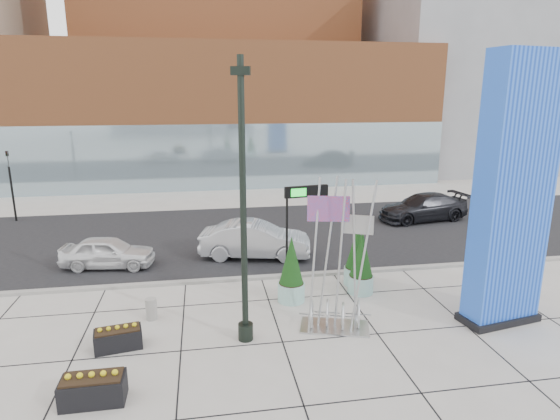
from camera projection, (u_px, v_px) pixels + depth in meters
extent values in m
plane|color=#9E9991|center=(246.00, 329.00, 14.85)|extent=(160.00, 160.00, 0.00)
cube|color=black|center=(228.00, 236.00, 24.41)|extent=(80.00, 12.00, 0.02)
cube|color=gray|center=(237.00, 279.00, 18.66)|extent=(80.00, 0.30, 0.12)
cube|color=#B06133|center=(226.00, 114.00, 39.48)|extent=(34.00, 10.00, 11.00)
cube|color=#8CA5B2|center=(231.00, 157.00, 35.63)|extent=(34.00, 0.60, 5.00)
cube|color=slate|center=(470.00, 75.00, 47.43)|extent=(20.00, 18.00, 18.00)
cube|color=#0C34B8|center=(513.00, 194.00, 14.37)|extent=(2.50, 1.36, 8.53)
cube|color=black|center=(498.00, 317.00, 15.38)|extent=(2.72, 1.59, 0.24)
cylinder|color=black|center=(243.00, 208.00, 13.21)|extent=(0.19, 0.19, 8.26)
cylinder|color=black|center=(246.00, 331.00, 14.16)|extent=(0.45, 0.45, 0.52)
cube|color=black|center=(240.00, 71.00, 12.30)|extent=(0.55, 0.33, 0.23)
cube|color=#B5B8BA|center=(335.00, 327.00, 14.91)|extent=(2.37, 1.64, 0.06)
cylinder|color=#B5B8BA|center=(317.00, 259.00, 14.02)|extent=(0.09, 0.09, 4.88)
cylinder|color=#B5B8BA|center=(326.00, 254.00, 14.41)|extent=(0.09, 0.09, 4.88)
cylinder|color=#B5B8BA|center=(341.00, 256.00, 14.24)|extent=(0.09, 0.09, 4.88)
cylinder|color=#B5B8BA|center=(352.00, 252.00, 14.59)|extent=(0.09, 0.09, 4.88)
cylinder|color=#B5B8BA|center=(364.00, 257.00, 14.21)|extent=(0.09, 0.09, 4.88)
torus|color=#B5B8BA|center=(313.00, 317.00, 14.59)|extent=(0.32, 0.87, 0.89)
torus|color=#B5B8BA|center=(327.00, 313.00, 14.85)|extent=(0.32, 0.87, 0.89)
torus|color=#B5B8BA|center=(343.00, 315.00, 14.75)|extent=(0.32, 0.87, 0.89)
torus|color=#B5B8BA|center=(356.00, 311.00, 15.01)|extent=(0.32, 0.87, 0.89)
cube|color=red|center=(329.00, 209.00, 13.91)|extent=(1.25, 0.32, 0.78)
cube|color=#B5B8BA|center=(355.00, 223.00, 14.27)|extent=(0.92, 0.42, 0.59)
cylinder|color=gray|center=(151.00, 309.00, 15.40)|extent=(0.37, 0.37, 0.72)
cylinder|color=black|center=(287.00, 235.00, 18.35)|extent=(0.09, 0.09, 3.73)
cube|color=black|center=(307.00, 192.00, 18.06)|extent=(1.78, 0.43, 0.44)
cube|color=#19D833|center=(299.00, 193.00, 17.91)|extent=(0.62, 0.11, 0.31)
cylinder|color=#95C8BF|center=(356.00, 276.00, 18.25)|extent=(0.98, 0.98, 0.68)
cylinder|color=black|center=(357.00, 267.00, 18.17)|extent=(0.90, 0.90, 0.06)
cone|color=black|center=(358.00, 246.00, 17.96)|extent=(0.88, 0.88, 1.76)
cylinder|color=#95C8BF|center=(361.00, 284.00, 17.48)|extent=(0.95, 0.95, 0.66)
cylinder|color=black|center=(361.00, 276.00, 17.40)|extent=(0.87, 0.87, 0.06)
cone|color=black|center=(362.00, 254.00, 17.19)|extent=(0.85, 0.85, 1.71)
cylinder|color=#95C8BF|center=(291.00, 292.00, 16.78)|extent=(0.97, 0.97, 0.68)
cylinder|color=black|center=(291.00, 283.00, 16.69)|extent=(0.89, 0.89, 0.06)
cone|color=black|center=(291.00, 260.00, 16.48)|extent=(0.87, 0.87, 1.74)
cube|color=black|center=(118.00, 339.00, 13.67)|extent=(1.43, 0.89, 0.57)
cube|color=black|center=(117.00, 330.00, 13.59)|extent=(1.32, 0.78, 0.06)
cube|color=black|center=(93.00, 390.00, 11.27)|extent=(1.50, 0.75, 0.64)
cube|color=black|center=(92.00, 378.00, 11.18)|extent=(1.39, 0.65, 0.06)
imported|color=white|center=(108.00, 252.00, 19.93)|extent=(4.06, 2.08, 1.32)
imported|color=#B6B8BE|center=(255.00, 240.00, 21.11)|extent=(5.19, 2.72, 1.63)
imported|color=black|center=(423.00, 207.00, 27.28)|extent=(5.56, 2.91, 1.54)
cylinder|color=black|center=(13.00, 194.00, 26.87)|extent=(0.12, 0.12, 3.20)
imported|color=black|center=(8.00, 159.00, 26.37)|extent=(0.15, 0.18, 0.90)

